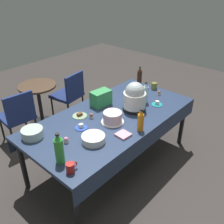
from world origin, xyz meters
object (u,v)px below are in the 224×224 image
(soda_carton, at_px, (101,98))
(frosted_layer_cake, at_px, (113,117))
(slow_cooker, at_px, (135,97))
(coffee_mug_olive, at_px, (154,86))
(maroon_chair_right, at_px, (70,93))
(dessert_plate_cobalt, at_px, (81,127))
(coffee_mug_red, at_px, (71,168))
(dessert_plate_teal, at_px, (157,104))
(maroon_chair_left, at_px, (18,114))
(soda_bottle_orange_juice, at_px, (141,121))
(glass_salad_bowl, at_px, (32,133))
(dessert_plate_sage, at_px, (80,115))
(cupcake_rose, at_px, (66,140))
(potluck_table, at_px, (112,120))
(cupcake_cocoa, at_px, (91,116))
(dessert_plate_coral, at_px, (132,94))
(ceramic_snack_bowl, at_px, (93,139))
(soda_bottle_water, at_px, (145,93))
(soda_bottle_cola, at_px, (139,77))
(soda_bottle_lime_soda, at_px, (59,149))
(cupcake_berry, at_px, (159,93))
(round_cafe_table, at_px, (39,97))

(soda_carton, bearing_deg, frosted_layer_cake, -112.86)
(slow_cooker, relative_size, coffee_mug_olive, 3.04)
(maroon_chair_right, bearing_deg, dessert_plate_cobalt, -124.16)
(coffee_mug_red, xyz_separation_m, maroon_chair_right, (1.39, 1.71, -0.31))
(dessert_plate_teal, bearing_deg, maroon_chair_left, 126.12)
(coffee_mug_red, relative_size, maroon_chair_left, 0.14)
(soda_bottle_orange_juice, bearing_deg, glass_salad_bowl, 138.06)
(dessert_plate_sage, height_order, cupcake_rose, cupcake_rose)
(potluck_table, height_order, dessert_plate_cobalt, dessert_plate_cobalt)
(cupcake_cocoa, relative_size, coffee_mug_olive, 0.55)
(potluck_table, distance_m, frosted_layer_cake, 0.20)
(dessert_plate_teal, distance_m, cupcake_cocoa, 0.91)
(maroon_chair_left, bearing_deg, dessert_plate_coral, -43.84)
(glass_salad_bowl, distance_m, cupcake_cocoa, 0.72)
(potluck_table, relative_size, ceramic_snack_bowl, 8.91)
(ceramic_snack_bowl, relative_size, dessert_plate_coral, 1.60)
(dessert_plate_cobalt, relative_size, soda_bottle_water, 0.48)
(soda_bottle_cola, height_order, soda_bottle_lime_soda, soda_bottle_lime_soda)
(dessert_plate_coral, relative_size, soda_bottle_lime_soda, 0.48)
(potluck_table, xyz_separation_m, dessert_plate_teal, (0.61, -0.26, 0.08))
(maroon_chair_left, distance_m, maroon_chair_right, 0.97)
(frosted_layer_cake, xyz_separation_m, coffee_mug_olive, (1.12, 0.16, -0.01))
(potluck_table, xyz_separation_m, dessert_plate_sage, (-0.27, 0.29, 0.07))
(potluck_table, distance_m, maroon_chair_left, 1.46)
(soda_bottle_water, relative_size, coffee_mug_olive, 2.39)
(cupcake_berry, bearing_deg, coffee_mug_olive, 52.76)
(slow_cooker, bearing_deg, glass_salad_bowl, 159.62)
(maroon_chair_right, bearing_deg, soda_bottle_water, -84.20)
(ceramic_snack_bowl, distance_m, cupcake_rose, 0.28)
(soda_bottle_orange_juice, height_order, round_cafe_table, soda_bottle_orange_juice)
(soda_carton, bearing_deg, glass_salad_bowl, -176.22)
(soda_bottle_water, xyz_separation_m, soda_bottle_cola, (0.39, 0.38, 0.01))
(glass_salad_bowl, bearing_deg, round_cafe_table, 55.15)
(ceramic_snack_bowl, height_order, round_cafe_table, ceramic_snack_bowl)
(soda_bottle_cola, xyz_separation_m, soda_carton, (-0.83, 0.01, -0.04))
(cupcake_rose, bearing_deg, coffee_mug_olive, 2.09)
(soda_bottle_water, height_order, soda_bottle_lime_soda, soda_bottle_lime_soda)
(dessert_plate_teal, bearing_deg, ceramic_snack_bowl, 177.52)
(frosted_layer_cake, relative_size, dessert_plate_cobalt, 1.89)
(frosted_layer_cake, relative_size, soda_bottle_cola, 0.87)
(soda_bottle_orange_juice, bearing_deg, dessert_plate_sage, 108.52)
(soda_bottle_lime_soda, height_order, round_cafe_table, soda_bottle_lime_soda)
(glass_salad_bowl, height_order, coffee_mug_olive, same)
(coffee_mug_olive, bearing_deg, glass_salad_bowl, 171.50)
(cupcake_berry, height_order, soda_bottle_water, soda_bottle_water)
(slow_cooker, relative_size, soda_carton, 1.45)
(cupcake_rose, relative_size, soda_bottle_water, 0.23)
(ceramic_snack_bowl, xyz_separation_m, round_cafe_table, (0.48, 1.77, -0.29))
(dessert_plate_teal, bearing_deg, cupcake_rose, 169.44)
(slow_cooker, height_order, coffee_mug_olive, slow_cooker)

